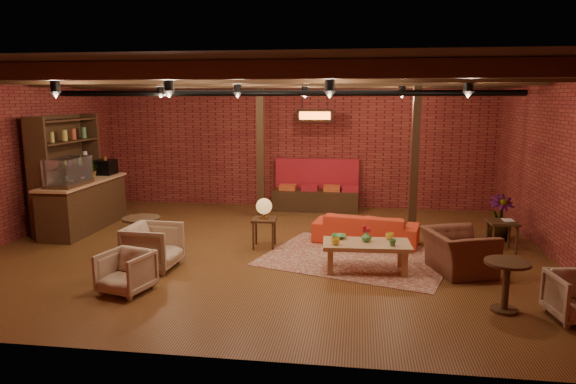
# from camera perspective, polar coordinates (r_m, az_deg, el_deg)

# --- Properties ---
(floor) EXTENTS (10.00, 10.00, 0.00)m
(floor) POSITION_cam_1_polar(r_m,az_deg,el_deg) (9.50, -2.37, -6.45)
(floor) COLOR #401C10
(floor) RESTS_ON ground
(ceiling) EXTENTS (10.00, 8.00, 0.02)m
(ceiling) POSITION_cam_1_polar(r_m,az_deg,el_deg) (9.10, -2.53, 13.21)
(ceiling) COLOR black
(ceiling) RESTS_ON wall_back
(wall_back) EXTENTS (10.00, 0.02, 3.20)m
(wall_back) POSITION_cam_1_polar(r_m,az_deg,el_deg) (13.10, 0.69, 5.35)
(wall_back) COLOR maroon
(wall_back) RESTS_ON ground
(wall_front) EXTENTS (10.00, 0.02, 3.20)m
(wall_front) POSITION_cam_1_polar(r_m,az_deg,el_deg) (5.33, -10.14, -2.23)
(wall_front) COLOR maroon
(wall_front) RESTS_ON ground
(wall_left) EXTENTS (0.02, 8.00, 3.20)m
(wall_left) POSITION_cam_1_polar(r_m,az_deg,el_deg) (11.19, -28.57, 3.23)
(wall_left) COLOR maroon
(wall_left) RESTS_ON ground
(wall_right) EXTENTS (0.02, 8.00, 3.20)m
(wall_right) POSITION_cam_1_polar(r_m,az_deg,el_deg) (9.63, 28.31, 2.28)
(wall_right) COLOR maroon
(wall_right) RESTS_ON ground
(ceiling_beams) EXTENTS (9.80, 6.40, 0.22)m
(ceiling_beams) POSITION_cam_1_polar(r_m,az_deg,el_deg) (9.10, -2.52, 12.46)
(ceiling_beams) COLOR #312010
(ceiling_beams) RESTS_ON ceiling
(ceiling_pipe) EXTENTS (9.60, 0.12, 0.12)m
(ceiling_pipe) POSITION_cam_1_polar(r_m,az_deg,el_deg) (10.67, -0.94, 10.92)
(ceiling_pipe) COLOR black
(ceiling_pipe) RESTS_ON ceiling
(post_left) EXTENTS (0.16, 0.16, 3.20)m
(post_left) POSITION_cam_1_polar(r_m,az_deg,el_deg) (11.81, -3.06, 4.79)
(post_left) COLOR #312010
(post_left) RESTS_ON ground
(post_right) EXTENTS (0.16, 0.16, 3.20)m
(post_right) POSITION_cam_1_polar(r_m,az_deg,el_deg) (11.07, 13.93, 4.12)
(post_right) COLOR #312010
(post_right) RESTS_ON ground
(service_counter) EXTENTS (0.80, 2.50, 1.60)m
(service_counter) POSITION_cam_1_polar(r_m,az_deg,el_deg) (11.64, -21.76, -0.00)
(service_counter) COLOR #312010
(service_counter) RESTS_ON ground
(plant_counter) EXTENTS (0.35, 0.39, 0.30)m
(plant_counter) POSITION_cam_1_polar(r_m,az_deg,el_deg) (11.70, -20.99, 2.18)
(plant_counter) COLOR #337F33
(plant_counter) RESTS_ON service_counter
(shelving_hutch) EXTENTS (0.52, 2.00, 2.40)m
(shelving_hutch) POSITION_cam_1_polar(r_m,az_deg,el_deg) (11.87, -23.34, 2.03)
(shelving_hutch) COLOR #312010
(shelving_hutch) RESTS_ON ground
(banquette) EXTENTS (2.10, 0.70, 1.00)m
(banquette) POSITION_cam_1_polar(r_m,az_deg,el_deg) (12.74, 3.10, 0.20)
(banquette) COLOR #AB1C28
(banquette) RESTS_ON ground
(service_sign) EXTENTS (0.86, 0.06, 0.30)m
(service_sign) POSITION_cam_1_polar(r_m,az_deg,el_deg) (12.09, 3.01, 8.48)
(service_sign) COLOR orange
(service_sign) RESTS_ON ceiling
(ceiling_spotlights) EXTENTS (6.40, 4.40, 0.28)m
(ceiling_spotlights) POSITION_cam_1_polar(r_m,az_deg,el_deg) (9.09, -2.51, 11.07)
(ceiling_spotlights) COLOR black
(ceiling_spotlights) RESTS_ON ceiling
(rug) EXTENTS (3.63, 3.16, 0.01)m
(rug) POSITION_cam_1_polar(r_m,az_deg,el_deg) (9.10, 7.59, -7.26)
(rug) COLOR maroon
(rug) RESTS_ON floor
(sofa) EXTENTS (2.08, 1.12, 0.58)m
(sofa) POSITION_cam_1_polar(r_m,az_deg,el_deg) (9.98, 8.64, -4.01)
(sofa) COLOR red
(sofa) RESTS_ON floor
(coffee_table) EXTENTS (1.42, 0.76, 0.73)m
(coffee_table) POSITION_cam_1_polar(r_m,az_deg,el_deg) (8.36, 8.62, -5.91)
(coffee_table) COLOR #A2804B
(coffee_table) RESTS_ON floor
(side_table_lamp) EXTENTS (0.47, 0.47, 0.93)m
(side_table_lamp) POSITION_cam_1_polar(r_m,az_deg,el_deg) (9.50, -2.68, -2.03)
(side_table_lamp) COLOR #312010
(side_table_lamp) RESTS_ON floor
(round_table_left) EXTENTS (0.66, 0.66, 0.68)m
(round_table_left) POSITION_cam_1_polar(r_m,az_deg,el_deg) (9.43, -15.93, -4.05)
(round_table_left) COLOR #312010
(round_table_left) RESTS_ON floor
(armchair_a) EXTENTS (0.78, 0.83, 0.81)m
(armchair_a) POSITION_cam_1_polar(r_m,az_deg,el_deg) (8.68, -14.77, -5.65)
(armchair_a) COLOR beige
(armchair_a) RESTS_ON floor
(armchair_b) EXTENTS (0.78, 0.75, 0.66)m
(armchair_b) POSITION_cam_1_polar(r_m,az_deg,el_deg) (7.76, -17.57, -8.27)
(armchair_b) COLOR beige
(armchair_b) RESTS_ON floor
(armchair_right) EXTENTS (0.96, 1.20, 0.91)m
(armchair_right) POSITION_cam_1_polar(r_m,az_deg,el_deg) (8.62, 18.45, -5.59)
(armchair_right) COLOR brown
(armchair_right) RESTS_ON floor
(side_table_book) EXTENTS (0.53, 0.53, 0.59)m
(side_table_book) POSITION_cam_1_polar(r_m,az_deg,el_deg) (10.09, 22.73, -3.21)
(side_table_book) COLOR #312010
(side_table_book) RESTS_ON floor
(round_table_right) EXTENTS (0.58, 0.58, 0.68)m
(round_table_right) POSITION_cam_1_polar(r_m,az_deg,el_deg) (7.31, 23.10, -8.78)
(round_table_right) COLOR #312010
(round_table_right) RESTS_ON floor
(plant_tall) EXTENTS (1.71, 1.71, 2.66)m
(plant_tall) POSITION_cam_1_polar(r_m,az_deg,el_deg) (10.71, 22.79, 1.96)
(plant_tall) COLOR #4C7F4C
(plant_tall) RESTS_ON floor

